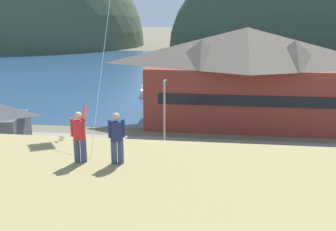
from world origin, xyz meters
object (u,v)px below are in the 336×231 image
object	(u,v)px
parking_light_pole	(165,112)
harbor_lodge	(245,74)
parked_car_lone_by_shed	(229,200)
moored_boat_wharfside	(151,88)
parked_car_front_row_red	(319,163)
parked_car_mid_row_center	(190,158)
parked_car_front_row_end	(70,187)
person_kite_flyer	(79,135)
person_companion	(117,137)
wharf_dock	(172,95)

from	to	relation	value
parking_light_pole	harbor_lodge	bearing A→B (deg)	55.63
parked_car_lone_by_shed	moored_boat_wharfside	bearing A→B (deg)	106.78
parked_car_lone_by_shed	parked_car_front_row_red	distance (m)	9.66
moored_boat_wharfside	parked_car_mid_row_center	bearing A→B (deg)	-74.66
parked_car_mid_row_center	parked_car_front_row_red	distance (m)	9.66
parked_car_mid_row_center	harbor_lodge	bearing A→B (deg)	70.96
parked_car_front_row_end	parked_car_lone_by_shed	bearing A→B (deg)	-3.18
harbor_lodge	parked_car_front_row_end	bearing A→B (deg)	-121.21
person_kite_flyer	person_companion	world-z (taller)	person_kite_flyer
moored_boat_wharfside	person_kite_flyer	bearing A→B (deg)	-83.14
moored_boat_wharfside	parked_car_front_row_red	distance (m)	34.56
harbor_lodge	person_kite_flyer	bearing A→B (deg)	-103.72
wharf_dock	parked_car_front_row_end	size ratio (longest dim) A/B	3.18
parked_car_mid_row_center	person_companion	world-z (taller)	person_companion
parked_car_lone_by_shed	parking_light_pole	size ratio (longest dim) A/B	0.67
person_companion	parked_car_mid_row_center	bearing A→B (deg)	85.36
parked_car_lone_by_shed	parked_car_mid_row_center	xyz separation A→B (m)	(-2.81, 6.63, 0.00)
parked_car_front_row_end	parking_light_pole	xyz separation A→B (m)	(4.92, 9.50, 2.76)
parked_car_mid_row_center	person_kite_flyer	world-z (taller)	person_kite_flyer
wharf_dock	person_companion	world-z (taller)	person_companion
parked_car_lone_by_shed	parked_car_mid_row_center	bearing A→B (deg)	112.99
harbor_lodge	moored_boat_wharfside	xyz separation A→B (m)	(-13.07, 15.59, -4.85)
parking_light_pole	person_kite_flyer	size ratio (longest dim) A/B	3.44
parked_car_front_row_red	moored_boat_wharfside	bearing A→B (deg)	121.06
wharf_dock	moored_boat_wharfside	size ratio (longest dim) A/B	1.58
parked_car_mid_row_center	parked_car_front_row_red	world-z (taller)	same
parked_car_front_row_end	person_companion	world-z (taller)	person_companion
wharf_dock	person_kite_flyer	xyz separation A→B (m)	(1.89, -43.06, 7.75)
wharf_dock	moored_boat_wharfside	bearing A→B (deg)	138.59
moored_boat_wharfside	parked_car_lone_by_shed	size ratio (longest dim) A/B	2.01
harbor_lodge	parked_car_mid_row_center	world-z (taller)	harbor_lodge
parked_car_front_row_end	parking_light_pole	size ratio (longest dim) A/B	0.67
wharf_dock	parked_car_front_row_end	xyz separation A→B (m)	(-2.89, -32.60, 0.71)
wharf_dock	parked_car_mid_row_center	distance (m)	26.92
parked_car_front_row_end	parking_light_pole	bearing A→B (deg)	62.64
harbor_lodge	moored_boat_wharfside	world-z (taller)	harbor_lodge
parked_car_lone_by_shed	person_companion	world-z (taller)	person_companion
parked_car_mid_row_center	parked_car_front_row_red	size ratio (longest dim) A/B	1.01
harbor_lodge	moored_boat_wharfside	bearing A→B (deg)	129.98
parking_light_pole	person_companion	size ratio (longest dim) A/B	3.68
parked_car_lone_by_shed	parked_car_front_row_end	size ratio (longest dim) A/B	1.00
parked_car_lone_by_shed	person_kite_flyer	bearing A→B (deg)	-118.67
parked_car_mid_row_center	parked_car_front_row_red	bearing A→B (deg)	1.11
wharf_dock	parked_car_lone_by_shed	bearing A→B (deg)	-77.59
harbor_lodge	parked_car_mid_row_center	xyz separation A→B (m)	(-4.90, -14.20, -4.51)
parked_car_front_row_end	parked_car_mid_row_center	bearing A→B (deg)	39.43
wharf_dock	parking_light_pole	size ratio (longest dim) A/B	2.12
wharf_dock	parking_light_pole	xyz separation A→B (m)	(2.03, -23.10, 3.48)
wharf_dock	parking_light_pole	bearing A→B (deg)	-84.98
parked_car_mid_row_center	parked_car_front_row_end	bearing A→B (deg)	-140.57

